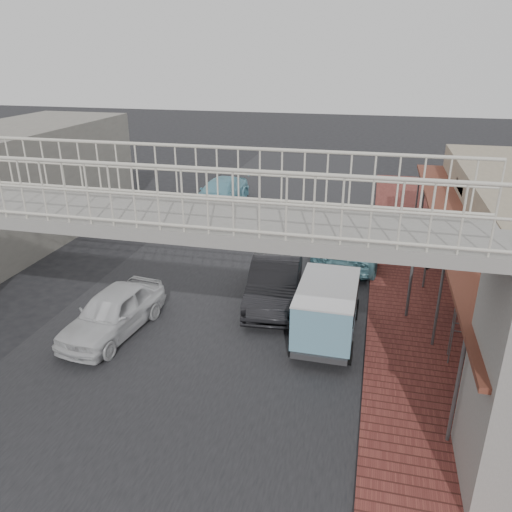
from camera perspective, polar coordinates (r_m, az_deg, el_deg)
The scene contains 14 objects.
ground at distance 15.58m, azimuth -6.58°, elevation -9.05°, with size 120.00×120.00×0.00m, color black.
road_strip at distance 15.58m, azimuth -6.58°, elevation -9.03°, with size 10.00×60.00×0.01m, color black.
sidewalk at distance 17.47m, azimuth 17.63°, elevation -6.16°, with size 3.00×40.00×0.10m, color brown.
footbridge at distance 10.87m, azimuth -14.44°, elevation -5.21°, with size 16.40×2.40×6.34m.
building_far_left at distance 24.91m, azimuth -26.54°, elevation 7.05°, with size 5.00×14.00×5.00m, color gray.
white_hatchback at distance 15.95m, azimuth -16.04°, elevation -6.18°, with size 1.65×4.10×1.40m, color silver.
dark_sedan at distance 17.19m, azimuth 2.18°, elevation -2.83°, with size 1.64×4.70×1.55m, color black.
angkot_curb at distance 21.15m, azimuth 11.06°, elevation 1.62°, with size 2.48×5.38×1.49m, color #68A7B5.
angkot_far at distance 28.34m, azimuth -4.10°, elevation 7.23°, with size 2.03×4.98×1.45m, color #73B5C8.
angkot_van at distance 14.98m, azimuth 8.19°, elevation -5.35°, with size 1.78×3.79×1.85m.
motorcycle_near at distance 23.10m, azimuth 14.05°, elevation 2.80°, with size 0.68×1.96×1.03m, color black.
motorcycle_far at distance 21.18m, azimuth 14.49°, elevation 0.91°, with size 0.47×1.66×1.00m, color black.
street_clock at distance 14.30m, azimuth 23.06°, elevation -3.98°, with size 0.62×0.52×2.49m.
arrow_sign at distance 15.96m, azimuth 19.96°, elevation 0.02°, with size 1.70×1.15×2.82m.
Camera 1 is at (4.81, -12.43, 8.07)m, focal length 35.00 mm.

